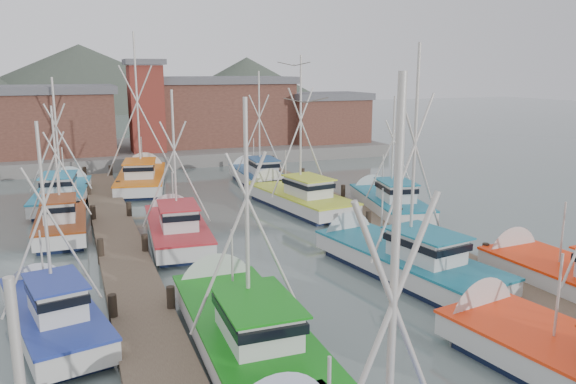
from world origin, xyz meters
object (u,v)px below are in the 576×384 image
object	(u,v)px
boat_4	(242,326)
boat_8	(176,227)
lookout_tower	(146,105)
boat_12	(142,177)

from	to	relation	value
boat_4	boat_8	bearing A→B (deg)	90.49
boat_4	boat_8	distance (m)	12.38
lookout_tower	boat_12	world-z (taller)	boat_12
boat_8	boat_4	bearing A→B (deg)	-86.14
boat_8	lookout_tower	bearing A→B (deg)	89.84
boat_4	boat_8	world-z (taller)	boat_4
boat_4	boat_12	bearing A→B (deg)	90.56
boat_4	lookout_tower	bearing A→B (deg)	87.79
lookout_tower	boat_4	xyz separation A→B (m)	(-2.22, -37.90, -4.87)
lookout_tower	boat_12	size ratio (longest dim) A/B	0.68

